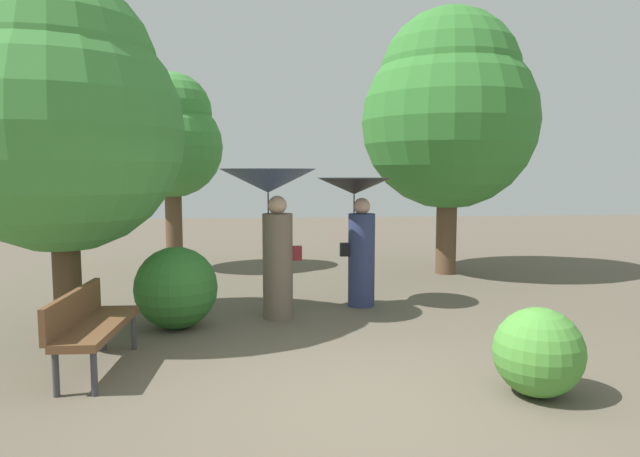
% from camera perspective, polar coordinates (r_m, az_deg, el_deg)
% --- Properties ---
extents(ground_plane, '(40.00, 40.00, 0.00)m').
position_cam_1_polar(ground_plane, '(5.25, 3.76, -17.09)').
color(ground_plane, brown).
extents(person_left, '(1.33, 1.33, 2.08)m').
position_cam_1_polar(person_left, '(7.73, -4.99, 2.16)').
color(person_left, '#6B5B4C').
rests_on(person_left, ground).
extents(person_right, '(1.11, 1.11, 1.95)m').
position_cam_1_polar(person_right, '(8.43, 3.83, 1.08)').
color(person_right, navy).
rests_on(person_right, ground).
extents(park_bench, '(0.54, 1.52, 0.83)m').
position_cam_1_polar(park_bench, '(6.26, -22.40, -8.80)').
color(park_bench, '#38383D').
rests_on(park_bench, ground).
extents(tree_near_left, '(2.05, 2.05, 4.04)m').
position_cam_1_polar(tree_near_left, '(11.86, -14.88, 8.99)').
color(tree_near_left, brown).
rests_on(tree_near_left, ground).
extents(tree_near_right, '(3.43, 3.43, 5.19)m').
position_cam_1_polar(tree_near_right, '(11.48, 13.01, 11.86)').
color(tree_near_right, brown).
rests_on(tree_near_right, ground).
extents(tree_mid_left, '(3.01, 3.01, 4.43)m').
position_cam_1_polar(tree_mid_left, '(7.67, -25.00, 10.70)').
color(tree_mid_left, '#4C3823').
rests_on(tree_mid_left, ground).
extents(bush_path_left, '(1.07, 1.07, 1.07)m').
position_cam_1_polar(bush_path_left, '(7.55, -14.44, -5.88)').
color(bush_path_left, '#2D6B28').
rests_on(bush_path_left, ground).
extents(bush_path_right, '(0.81, 0.81, 0.81)m').
position_cam_1_polar(bush_path_right, '(5.58, 21.35, -11.64)').
color(bush_path_right, '#4C9338').
rests_on(bush_path_right, ground).
extents(path_marker_post, '(0.12, 0.12, 0.56)m').
position_cam_1_polar(path_marker_post, '(5.73, 20.30, -12.45)').
color(path_marker_post, gray).
rests_on(path_marker_post, ground).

